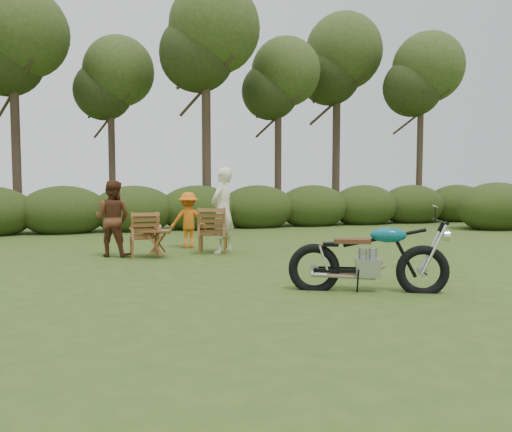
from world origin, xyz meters
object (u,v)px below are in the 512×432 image
object	(u,v)px
cup	(158,227)
lawn_chair_left	(144,256)
motorcycle	(367,291)
adult_b	(113,256)
lawn_chair_right	(213,253)
child	(189,248)
side_table	(157,244)
adult_a	(223,253)

from	to	relation	value
cup	lawn_chair_left	bearing A→B (deg)	139.83
motorcycle	adult_b	xyz separation A→B (m)	(-3.21, 4.43, 0.00)
lawn_chair_right	adult_b	distance (m)	2.04
child	side_table	bearing A→B (deg)	59.97
cup	adult_b	bearing A→B (deg)	153.22
adult_a	adult_b	xyz separation A→B (m)	(-2.23, 0.24, 0.00)
motorcycle	adult_a	world-z (taller)	adult_a
lawn_chair_right	adult_a	world-z (taller)	adult_a
lawn_chair_right	adult_b	world-z (taller)	adult_b
motorcycle	side_table	xyz separation A→B (m)	(-2.39, 3.95, 0.28)
lawn_chair_left	adult_b	size ratio (longest dim) A/B	0.59
motorcycle	lawn_chair_left	size ratio (longest dim) A/B	2.28
lawn_chair_left	adult_a	bearing A→B (deg)	179.47
cup	adult_a	distance (m)	1.51
adult_b	child	size ratio (longest dim) A/B	1.21
adult_a	adult_b	world-z (taller)	adult_a
motorcycle	cup	world-z (taller)	cup
motorcycle	child	bearing A→B (deg)	131.29
side_table	cup	distance (m)	0.33
lawn_chair_left	motorcycle	bearing A→B (deg)	122.41
child	adult_a	bearing A→B (deg)	122.02
motorcycle	cup	xyz separation A→B (m)	(-2.36, 4.00, 0.60)
motorcycle	child	size ratio (longest dim) A/B	1.62
motorcycle	lawn_chair_right	xyz separation A→B (m)	(-1.18, 4.27, 0.00)
motorcycle	adult_a	distance (m)	4.30
cup	child	xyz separation A→B (m)	(0.83, 1.22, -0.60)
side_table	child	distance (m)	1.55
cup	adult_a	world-z (taller)	adult_a
motorcycle	child	xyz separation A→B (m)	(-1.53, 5.21, 0.00)
lawn_chair_left	adult_b	world-z (taller)	adult_b
side_table	adult_a	distance (m)	1.45
cup	adult_b	xyz separation A→B (m)	(-0.86, 0.43, -0.60)
lawn_chair_right	cup	size ratio (longest dim) A/B	7.86
lawn_chair_right	lawn_chair_left	size ratio (longest dim) A/B	1.07
motorcycle	lawn_chair_left	xyz separation A→B (m)	(-2.62, 4.21, 0.00)
motorcycle	side_table	bearing A→B (deg)	146.09
cup	child	distance (m)	1.59
adult_a	cup	bearing A→B (deg)	-33.76
side_table	child	bearing A→B (deg)	55.79
adult_b	side_table	bearing A→B (deg)	176.32
cup	adult_a	bearing A→B (deg)	7.76
child	adult_b	bearing A→B (deg)	29.27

